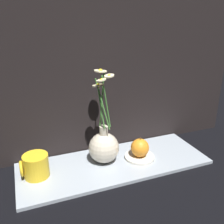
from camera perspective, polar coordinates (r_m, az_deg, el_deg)
ground_plane at (r=0.97m, az=0.57°, el=-12.00°), size 6.00×6.00×0.00m
shelf at (r=0.96m, az=0.57°, el=-11.70°), size 0.71×0.26×0.01m
backdrop_wall at (r=0.95m, az=-2.80°, el=22.34°), size 1.21×0.02×1.10m
vase_with_flowers at (r=0.94m, az=-1.88°, el=-7.67°), size 0.11×0.12×0.35m
yellow_mug at (r=0.90m, az=-17.09°, el=-11.70°), size 0.10×0.09×0.08m
saucer_plate at (r=0.99m, az=6.30°, el=-10.15°), size 0.12×0.12×0.01m
orange_fruit at (r=0.97m, az=6.39°, el=-8.11°), size 0.07×0.07×0.08m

